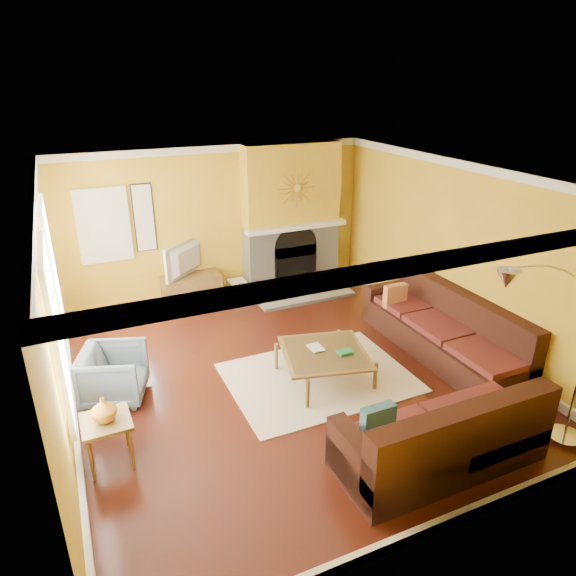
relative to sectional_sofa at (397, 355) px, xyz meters
name	(u,v)px	position (x,y,z in m)	size (l,w,h in m)	color
floor	(286,373)	(-1.20, 0.85, -0.46)	(5.50, 6.00, 0.02)	#4C1B10
ceiling	(286,175)	(-1.20, 0.85, 2.26)	(5.50, 6.00, 0.02)	white
wall_back	(217,224)	(-1.20, 3.86, 0.90)	(5.50, 0.02, 2.70)	gold
wall_front	(442,415)	(-1.20, -2.16, 0.90)	(5.50, 0.02, 2.70)	gold
wall_left	(51,322)	(-3.96, 0.85, 0.90)	(0.02, 6.00, 2.70)	gold
wall_right	(456,253)	(1.56, 0.85, 0.90)	(0.02, 6.00, 2.70)	gold
baseboard	(286,369)	(-1.20, 0.85, -0.39)	(5.50, 6.00, 0.12)	white
crown_molding	(286,181)	(-1.20, 0.85, 2.19)	(5.50, 6.00, 0.12)	white
window_left_near	(51,269)	(-3.92, 2.15, 1.05)	(0.06, 1.22, 1.72)	white
window_left_far	(54,333)	(-3.92, 0.25, 1.05)	(0.06, 1.22, 1.72)	white
window_back	(103,226)	(-3.10, 3.81, 1.10)	(0.82, 0.06, 1.22)	white
wall_art	(144,218)	(-2.45, 3.82, 1.15)	(0.34, 0.04, 1.14)	white
fireplace	(291,218)	(0.15, 3.65, 0.90)	(1.80, 0.40, 2.70)	#97958F
mantel	(297,227)	(0.15, 3.41, 0.80)	(1.92, 0.22, 0.08)	white
hearth	(303,295)	(0.15, 3.10, -0.42)	(1.80, 0.70, 0.06)	#97958F
sunburst	(297,188)	(0.15, 3.42, 1.50)	(0.70, 0.04, 0.70)	olive
rug	(319,377)	(-0.85, 0.55, -0.44)	(2.40, 1.80, 0.02)	beige
sectional_sofa	(397,355)	(0.00, 0.00, 0.00)	(3.10, 3.70, 0.90)	#331710
coffee_table	(324,365)	(-0.80, 0.50, -0.24)	(1.08, 1.08, 0.43)	white
media_console	(192,290)	(-1.80, 3.60, -0.17)	(1.00, 0.45, 0.55)	brown
tv	(189,259)	(-1.80, 3.60, 0.40)	(1.05, 0.14, 0.60)	black
subwoofer	(237,288)	(-0.95, 3.63, -0.30)	(0.31, 0.31, 0.31)	white
armchair	(114,374)	(-3.40, 1.20, -0.11)	(0.74, 0.76, 0.69)	slate
side_table	(109,442)	(-3.60, 0.00, -0.18)	(0.49, 0.49, 0.54)	brown
vase	(104,409)	(-3.60, 0.00, 0.23)	(0.26, 0.26, 0.27)	orange
book	(310,349)	(-0.96, 0.61, -0.01)	(0.18, 0.24, 0.02)	white
arc_lamp	(544,365)	(0.49, -1.70, 0.67)	(1.42, 0.36, 2.25)	silver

